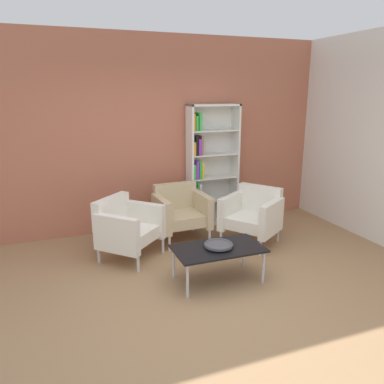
{
  "coord_description": "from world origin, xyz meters",
  "views": [
    {
      "loc": [
        -1.39,
        -3.14,
        2.08
      ],
      "look_at": [
        0.1,
        0.84,
        0.95
      ],
      "focal_mm": 35.38,
      "sensor_mm": 36.0,
      "label": 1
    }
  ],
  "objects_px": {
    "coffee_table_low": "(218,250)",
    "decorative_bowl": "(218,245)",
    "armchair_by_bookshelf": "(253,214)",
    "armchair_corner_red": "(126,227)",
    "bookshelf_tall": "(208,166)",
    "armchair_spare_guest": "(180,211)"
  },
  "relations": [
    {
      "from": "coffee_table_low",
      "to": "decorative_bowl",
      "type": "xyz_separation_m",
      "value": [
        0.0,
        0.0,
        0.07
      ]
    },
    {
      "from": "decorative_bowl",
      "to": "bookshelf_tall",
      "type": "bearing_deg",
      "value": 70.91
    },
    {
      "from": "armchair_corner_red",
      "to": "armchair_spare_guest",
      "type": "bearing_deg",
      "value": -20.73
    },
    {
      "from": "decorative_bowl",
      "to": "coffee_table_low",
      "type": "bearing_deg",
      "value": -108.43
    },
    {
      "from": "armchair_spare_guest",
      "to": "armchair_by_bookshelf",
      "type": "height_order",
      "value": "same"
    },
    {
      "from": "armchair_corner_red",
      "to": "bookshelf_tall",
      "type": "bearing_deg",
      "value": -14.57
    },
    {
      "from": "decorative_bowl",
      "to": "armchair_corner_red",
      "type": "distance_m",
      "value": 1.29
    },
    {
      "from": "armchair_by_bookshelf",
      "to": "decorative_bowl",
      "type": "bearing_deg",
      "value": -81.21
    },
    {
      "from": "bookshelf_tall",
      "to": "decorative_bowl",
      "type": "relative_size",
      "value": 5.94
    },
    {
      "from": "armchair_corner_red",
      "to": "decorative_bowl",
      "type": "bearing_deg",
      "value": -94.25
    },
    {
      "from": "coffee_table_low",
      "to": "armchair_by_bookshelf",
      "type": "xyz_separation_m",
      "value": [
        0.92,
        0.87,
        0.05
      ]
    },
    {
      "from": "coffee_table_low",
      "to": "armchair_by_bookshelf",
      "type": "distance_m",
      "value": 1.27
    },
    {
      "from": "bookshelf_tall",
      "to": "decorative_bowl",
      "type": "height_order",
      "value": "bookshelf_tall"
    },
    {
      "from": "bookshelf_tall",
      "to": "armchair_spare_guest",
      "type": "distance_m",
      "value": 0.94
    },
    {
      "from": "decorative_bowl",
      "to": "armchair_corner_red",
      "type": "xyz_separation_m",
      "value": [
        -0.84,
        0.99,
        -0.02
      ]
    },
    {
      "from": "bookshelf_tall",
      "to": "armchair_by_bookshelf",
      "type": "bearing_deg",
      "value": -73.26
    },
    {
      "from": "bookshelf_tall",
      "to": "coffee_table_low",
      "type": "xyz_separation_m",
      "value": [
        -0.64,
        -1.84,
        -0.58
      ]
    },
    {
      "from": "armchair_by_bookshelf",
      "to": "armchair_corner_red",
      "type": "xyz_separation_m",
      "value": [
        -1.76,
        0.11,
        0.0
      ]
    },
    {
      "from": "armchair_by_bookshelf",
      "to": "coffee_table_low",
      "type": "bearing_deg",
      "value": -81.21
    },
    {
      "from": "coffee_table_low",
      "to": "armchair_corner_red",
      "type": "relative_size",
      "value": 1.05
    },
    {
      "from": "armchair_spare_guest",
      "to": "armchair_corner_red",
      "type": "distance_m",
      "value": 0.94
    },
    {
      "from": "decorative_bowl",
      "to": "armchair_spare_guest",
      "type": "xyz_separation_m",
      "value": [
        0.02,
        1.37,
        -0.02
      ]
    }
  ]
}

